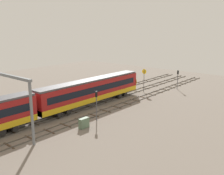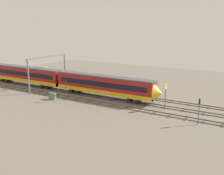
{
  "view_description": "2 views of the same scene",
  "coord_description": "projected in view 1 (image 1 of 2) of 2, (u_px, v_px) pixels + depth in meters",
  "views": [
    {
      "loc": [
        -31.78,
        -32.71,
        14.14
      ],
      "look_at": [
        5.94,
        -0.74,
        2.61
      ],
      "focal_mm": 41.41,
      "sensor_mm": 36.0,
      "label": 1
    },
    {
      "loc": [
        30.86,
        -47.2,
        15.75
      ],
      "look_at": [
        4.16,
        -1.51,
        2.95
      ],
      "focal_mm": 41.38,
      "sensor_mm": 36.0,
      "label": 2
    }
  ],
  "objects": [
    {
      "name": "track_middle",
      "position": [
        73.0,
        102.0,
        50.09
      ],
      "size": [
        79.74,
        2.4,
        0.16
      ],
      "color": "#59544C",
      "rests_on": "ground"
    },
    {
      "name": "overhead_gantry",
      "position": [
        4.0,
        90.0,
        34.62
      ],
      "size": [
        0.4,
        13.45,
        8.26
      ],
      "color": "slate",
      "rests_on": "ground"
    },
    {
      "name": "relay_cabinet",
      "position": [
        84.0,
        123.0,
        37.13
      ],
      "size": [
        1.6,
        0.67,
        1.47
      ],
      "color": "#597259",
      "rests_on": "ground"
    },
    {
      "name": "ground_plane",
      "position": [
        88.0,
        106.0,
        47.41
      ],
      "size": [
        95.74,
        95.74,
        0.0
      ],
      "primitive_type": "plane",
      "color": "slate"
    },
    {
      "name": "track_near_foreground",
      "position": [
        105.0,
        111.0,
        44.71
      ],
      "size": [
        79.74,
        2.4,
        0.16
      ],
      "color": "#59544C",
      "rests_on": "ground"
    },
    {
      "name": "speed_sign_mid_trackside",
      "position": [
        144.0,
        77.0,
        57.42
      ],
      "size": [
        0.14,
        1.08,
        5.16
      ],
      "color": "#4C4C51",
      "rests_on": "ground"
    },
    {
      "name": "train",
      "position": [
        37.0,
        106.0,
        38.88
      ],
      "size": [
        50.4,
        3.24,
        4.8
      ],
      "color": "maroon",
      "rests_on": "ground"
    },
    {
      "name": "signal_light_trackside_approach",
      "position": [
        178.0,
        77.0,
        59.94
      ],
      "size": [
        0.31,
        0.32,
        4.46
      ],
      "color": "#4C4C51",
      "rests_on": "ground"
    },
    {
      "name": "track_with_train",
      "position": [
        88.0,
        106.0,
        47.4
      ],
      "size": [
        79.74,
        2.4,
        0.16
      ],
      "color": "#59544C",
      "rests_on": "ground"
    },
    {
      "name": "signal_light_trackside_departure",
      "position": [
        96.0,
        102.0,
        39.49
      ],
      "size": [
        0.31,
        0.32,
        4.69
      ],
      "color": "#4C4C51",
      "rests_on": "ground"
    }
  ]
}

